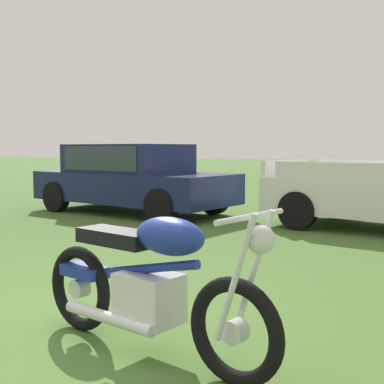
# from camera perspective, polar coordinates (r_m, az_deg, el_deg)

# --- Properties ---
(ground_plane) EXTENTS (120.00, 120.00, 0.00)m
(ground_plane) POSITION_cam_1_polar(r_m,az_deg,el_deg) (3.92, -20.07, -15.47)
(ground_plane) COLOR #476B2D
(motorcycle_blue) EXTENTS (1.97, 0.86, 1.02)m
(motorcycle_blue) POSITION_cam_1_polar(r_m,az_deg,el_deg) (3.33, -4.86, -10.27)
(motorcycle_blue) COLOR black
(motorcycle_blue) RESTS_ON ground
(car_navy) EXTENTS (4.63, 2.77, 1.43)m
(car_navy) POSITION_cam_1_polar(r_m,az_deg,el_deg) (10.60, -6.91, 1.95)
(car_navy) COLOR #161E4C
(car_navy) RESTS_ON ground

